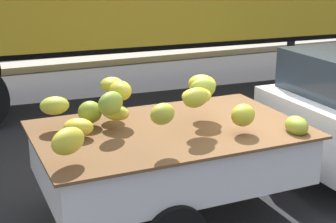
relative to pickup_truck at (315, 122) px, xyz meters
The scene contains 3 objects.
ground 1.17m from the pickup_truck, 169.89° to the right, with size 220.00×220.00×0.00m, color #28282B.
curb_strip 8.55m from the pickup_truck, 95.07° to the left, with size 80.00×0.80×0.16m, color gray.
pickup_truck is the anchor object (origin of this frame).
Camera 1 is at (-3.29, -4.56, 2.87)m, focal length 54.70 mm.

